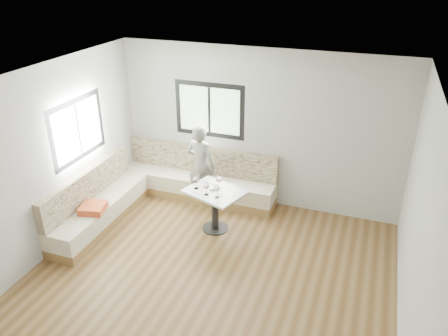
{
  "coord_description": "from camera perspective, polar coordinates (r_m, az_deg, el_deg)",
  "views": [
    {
      "loc": [
        1.85,
        -4.34,
        4.11
      ],
      "look_at": [
        -0.25,
        1.45,
        1.1
      ],
      "focal_mm": 35.0,
      "sensor_mm": 36.0,
      "label": 1
    }
  ],
  "objects": [
    {
      "name": "wine_glass_d",
      "position": [
        6.99,
        -0.66,
        -1.5
      ],
      "size": [
        0.1,
        0.1,
        0.22
      ],
      "color": "white",
      "rests_on": "table"
    },
    {
      "name": "person",
      "position": [
        7.72,
        -3.03,
        0.33
      ],
      "size": [
        0.62,
        0.47,
        1.52
      ],
      "primitive_type": "imported",
      "rotation": [
        0.0,
        0.0,
        2.94
      ],
      "color": "slate",
      "rests_on": "ground"
    },
    {
      "name": "wine_glass_a",
      "position": [
        6.99,
        -3.66,
        -1.55
      ],
      "size": [
        0.1,
        0.1,
        0.22
      ],
      "color": "white",
      "rests_on": "table"
    },
    {
      "name": "wine_glass_b",
      "position": [
        6.8,
        -2.34,
        -2.35
      ],
      "size": [
        0.1,
        0.1,
        0.22
      ],
      "color": "white",
      "rests_on": "table"
    },
    {
      "name": "room",
      "position": [
        5.52,
        -3.19,
        -3.22
      ],
      "size": [
        5.01,
        5.01,
        2.81
      ],
      "color": "brown",
      "rests_on": "ground"
    },
    {
      "name": "olive_ramekin",
      "position": [
        7.0,
        -1.56,
        -2.73
      ],
      "size": [
        0.09,
        0.09,
        0.03
      ],
      "color": "white",
      "rests_on": "table"
    },
    {
      "name": "table",
      "position": [
        7.07,
        -1.19,
        -4.26
      ],
      "size": [
        1.05,
        0.93,
        0.72
      ],
      "rotation": [
        0.0,
        0.0,
        -0.33
      ],
      "color": "black",
      "rests_on": "ground"
    },
    {
      "name": "wine_glass_c",
      "position": [
        6.72,
        -0.99,
        -2.69
      ],
      "size": [
        0.1,
        0.1,
        0.22
      ],
      "color": "white",
      "rests_on": "table"
    },
    {
      "name": "banquette",
      "position": [
        7.85,
        -8.78,
        -3.03
      ],
      "size": [
        2.9,
        2.8,
        0.95
      ],
      "color": "olive",
      "rests_on": "ground"
    }
  ]
}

